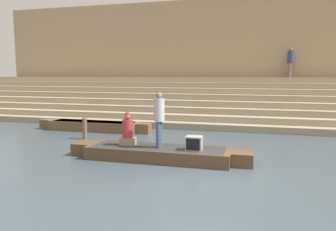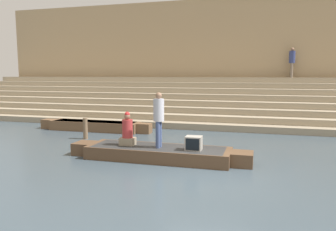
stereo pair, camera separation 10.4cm
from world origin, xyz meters
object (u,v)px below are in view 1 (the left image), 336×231
rowboat_main (158,153)px  moored_boat_shore (94,126)px  person_rowing (128,132)px  tv_set (194,143)px  person_on_steps (290,60)px  mooring_post (85,129)px  person_standing (159,116)px

rowboat_main → moored_boat_shore: (-4.74, 4.44, 0.03)m
person_rowing → moored_boat_shore: bearing=144.8°
tv_set → person_on_steps: person_on_steps is taller
person_rowing → rowboat_main: bearing=15.6°
mooring_post → tv_set: bearing=-25.6°
rowboat_main → person_rowing: person_rowing is taller
moored_boat_shore → mooring_post: mooring_post is taller
person_standing → mooring_post: (-4.13, 2.47, -1.01)m
person_rowing → person_on_steps: (6.03, 11.37, 2.76)m
person_rowing → person_on_steps: 13.16m
rowboat_main → person_standing: bearing=-57.5°
moored_boat_shore → mooring_post: bearing=-77.6°
tv_set → mooring_post: mooring_post is taller
rowboat_main → person_standing: 1.24m
person_rowing → mooring_post: (-3.00, 2.41, -0.42)m
person_standing → person_rowing: size_ratio=1.59×
person_rowing → moored_boat_shore: person_rowing is taller
rowboat_main → moored_boat_shore: bearing=134.0°
person_standing → person_rowing: person_standing is taller
moored_boat_shore → mooring_post: 2.14m
rowboat_main → person_standing: size_ratio=3.38×
person_standing → person_rowing: bearing=179.8°
person_standing → moored_boat_shore: person_standing is taller
person_rowing → person_on_steps: bearing=77.4°
rowboat_main → person_rowing: bearing=177.4°
tv_set → moored_boat_shore: size_ratio=0.09×
person_standing → tv_set: (1.18, -0.07, -0.82)m
person_standing → mooring_post: size_ratio=1.97×
person_rowing → moored_boat_shore: (-3.66, 4.44, -0.63)m
person_rowing → person_on_steps: size_ratio=0.63×
person_on_steps → tv_set: bearing=17.8°
moored_boat_shore → tv_set: bearing=-43.0°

